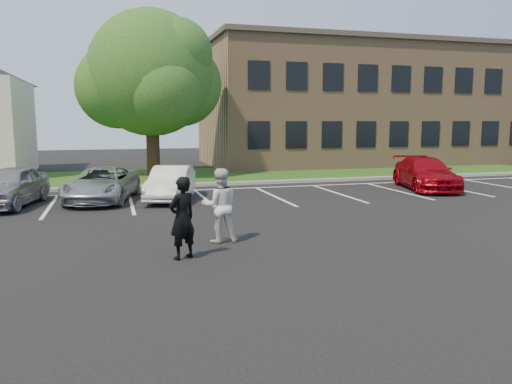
{
  "coord_description": "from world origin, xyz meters",
  "views": [
    {
      "loc": [
        -3.43,
        -10.83,
        3.01
      ],
      "look_at": [
        0.0,
        1.0,
        1.25
      ],
      "focal_mm": 35.0,
      "sensor_mm": 36.0,
      "label": 1
    }
  ],
  "objects_px": {
    "man_black_suit": "(182,218)",
    "car_white_sedan": "(171,183)",
    "tree": "(152,76)",
    "car_red_compact": "(425,173)",
    "man_white_shirt": "(220,206)",
    "office_building": "(362,105)",
    "car_silver_west": "(9,186)",
    "car_silver_minivan": "(102,184)"
  },
  "relations": [
    {
      "from": "car_silver_minivan",
      "to": "man_black_suit",
      "type": "bearing_deg",
      "value": -64.09
    },
    {
      "from": "man_black_suit",
      "to": "man_white_shirt",
      "type": "height_order",
      "value": "man_white_shirt"
    },
    {
      "from": "office_building",
      "to": "car_white_sedan",
      "type": "height_order",
      "value": "office_building"
    },
    {
      "from": "man_black_suit",
      "to": "car_red_compact",
      "type": "distance_m",
      "value": 14.61
    },
    {
      "from": "office_building",
      "to": "car_white_sedan",
      "type": "xyz_separation_m",
      "value": [
        -15.28,
        -13.71,
        -3.51
      ]
    },
    {
      "from": "office_building",
      "to": "man_white_shirt",
      "type": "relative_size",
      "value": 12.1
    },
    {
      "from": "office_building",
      "to": "man_white_shirt",
      "type": "height_order",
      "value": "office_building"
    },
    {
      "from": "office_building",
      "to": "man_white_shirt",
      "type": "xyz_separation_m",
      "value": [
        -14.9,
        -20.85,
        -3.23
      ]
    },
    {
      "from": "man_black_suit",
      "to": "car_silver_west",
      "type": "xyz_separation_m",
      "value": [
        -4.95,
        8.52,
        -0.19
      ]
    },
    {
      "from": "car_white_sedan",
      "to": "car_red_compact",
      "type": "height_order",
      "value": "car_red_compact"
    },
    {
      "from": "car_silver_west",
      "to": "man_white_shirt",
      "type": "bearing_deg",
      "value": -37.71
    },
    {
      "from": "car_silver_west",
      "to": "man_black_suit",
      "type": "bearing_deg",
      "value": -47.39
    },
    {
      "from": "car_white_sedan",
      "to": "car_red_compact",
      "type": "distance_m",
      "value": 11.25
    },
    {
      "from": "car_silver_minivan",
      "to": "car_white_sedan",
      "type": "relative_size",
      "value": 1.17
    },
    {
      "from": "office_building",
      "to": "car_silver_west",
      "type": "distance_m",
      "value": 25.21
    },
    {
      "from": "man_white_shirt",
      "to": "car_silver_west",
      "type": "relative_size",
      "value": 0.44
    },
    {
      "from": "man_white_shirt",
      "to": "car_white_sedan",
      "type": "xyz_separation_m",
      "value": [
        -0.39,
        7.14,
        -0.28
      ]
    },
    {
      "from": "tree",
      "to": "car_silver_west",
      "type": "distance_m",
      "value": 11.08
    },
    {
      "from": "man_black_suit",
      "to": "car_silver_minivan",
      "type": "relative_size",
      "value": 0.4
    },
    {
      "from": "tree",
      "to": "car_silver_west",
      "type": "bearing_deg",
      "value": -124.97
    },
    {
      "from": "office_building",
      "to": "man_black_suit",
      "type": "xyz_separation_m",
      "value": [
        -16.0,
        -22.12,
        -3.25
      ]
    },
    {
      "from": "tree",
      "to": "car_red_compact",
      "type": "xyz_separation_m",
      "value": [
        11.15,
        -8.38,
        -4.65
      ]
    },
    {
      "from": "man_black_suit",
      "to": "car_white_sedan",
      "type": "distance_m",
      "value": 8.44
    },
    {
      "from": "tree",
      "to": "man_white_shirt",
      "type": "relative_size",
      "value": 4.75
    },
    {
      "from": "car_silver_west",
      "to": "tree",
      "type": "bearing_deg",
      "value": 67.47
    },
    {
      "from": "man_white_shirt",
      "to": "car_silver_west",
      "type": "distance_m",
      "value": 9.45
    },
    {
      "from": "car_silver_minivan",
      "to": "car_red_compact",
      "type": "xyz_separation_m",
      "value": [
        13.79,
        -0.43,
        0.06
      ]
    },
    {
      "from": "car_silver_west",
      "to": "car_silver_minivan",
      "type": "height_order",
      "value": "car_silver_west"
    },
    {
      "from": "office_building",
      "to": "car_red_compact",
      "type": "xyz_separation_m",
      "value": [
        -4.04,
        -13.73,
        -3.46
      ]
    },
    {
      "from": "car_red_compact",
      "to": "car_white_sedan",
      "type": "bearing_deg",
      "value": -164.31
    },
    {
      "from": "tree",
      "to": "car_silver_west",
      "type": "relative_size",
      "value": 2.08
    },
    {
      "from": "man_white_shirt",
      "to": "office_building",
      "type": "bearing_deg",
      "value": -122.71
    },
    {
      "from": "office_building",
      "to": "man_black_suit",
      "type": "height_order",
      "value": "office_building"
    },
    {
      "from": "tree",
      "to": "man_black_suit",
      "type": "distance_m",
      "value": 17.36
    },
    {
      "from": "office_building",
      "to": "man_black_suit",
      "type": "distance_m",
      "value": 27.49
    },
    {
      "from": "office_building",
      "to": "tree",
      "type": "relative_size",
      "value": 2.55
    },
    {
      "from": "office_building",
      "to": "car_white_sedan",
      "type": "relative_size",
      "value": 5.71
    },
    {
      "from": "tree",
      "to": "car_white_sedan",
      "type": "height_order",
      "value": "tree"
    },
    {
      "from": "car_red_compact",
      "to": "man_black_suit",
      "type": "bearing_deg",
      "value": -129.19
    },
    {
      "from": "tree",
      "to": "man_black_suit",
      "type": "bearing_deg",
      "value": -92.78
    },
    {
      "from": "tree",
      "to": "car_silver_minivan",
      "type": "distance_m",
      "value": 9.61
    },
    {
      "from": "man_white_shirt",
      "to": "car_white_sedan",
      "type": "height_order",
      "value": "man_white_shirt"
    }
  ]
}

